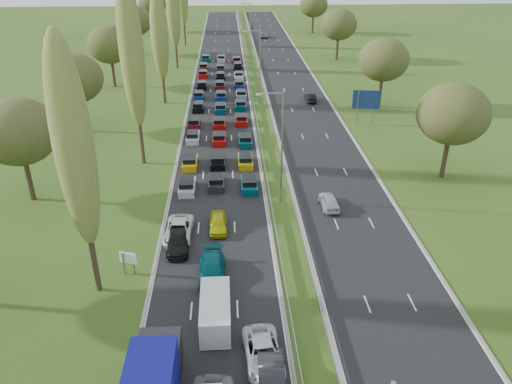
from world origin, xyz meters
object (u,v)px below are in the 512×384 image
object	(u,v)px
direction_sign	(366,101)
white_van_rear	(215,309)
near_car_3	(178,242)
near_car_2	(179,230)
info_sign	(128,260)

from	to	relation	value
direction_sign	white_van_rear	bearing A→B (deg)	-117.26
near_car_3	white_van_rear	world-z (taller)	white_van_rear
near_car_2	info_sign	distance (m)	6.66
near_car_3	direction_sign	xyz separation A→B (m)	(25.06, 31.92, 2.85)
near_car_3	info_sign	world-z (taller)	info_sign
near_car_2	near_car_3	xyz separation A→B (m)	(0.08, -1.92, -0.04)
white_van_rear	direction_sign	bearing A→B (deg)	62.37
white_van_rear	direction_sign	size ratio (longest dim) A/B	1.06
white_van_rear	direction_sign	world-z (taller)	direction_sign
near_car_2	direction_sign	xyz separation A→B (m)	(25.14, 30.01, 2.81)
near_car_2	info_sign	bearing A→B (deg)	-120.94
direction_sign	near_car_3	bearing A→B (deg)	-128.13
near_car_2	direction_sign	world-z (taller)	direction_sign
near_car_2	white_van_rear	world-z (taller)	white_van_rear
white_van_rear	direction_sign	xyz separation A→B (m)	(21.51, 41.75, 2.44)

